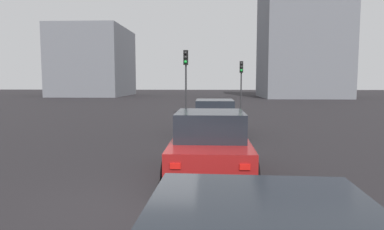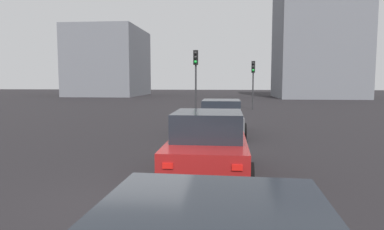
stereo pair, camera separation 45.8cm
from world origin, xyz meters
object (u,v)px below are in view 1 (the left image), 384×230
car_grey_left_lead (215,117)px  traffic_light_near_right (241,75)px  traffic_light_near_left (186,69)px  car_red_left_second (210,145)px

car_grey_left_lead → traffic_light_near_right: bearing=-10.4°
traffic_light_near_left → traffic_light_near_right: 7.25m
car_grey_left_lead → car_red_left_second: (-6.75, 0.22, 0.04)m
car_grey_left_lead → traffic_light_near_left: bearing=14.2°
car_red_left_second → traffic_light_near_right: (19.40, -2.51, 1.99)m
car_grey_left_lead → traffic_light_near_right: size_ratio=1.18×
car_grey_left_lead → traffic_light_near_right: traffic_light_near_right is taller
car_grey_left_lead → car_red_left_second: bearing=178.0°
traffic_light_near_left → car_grey_left_lead: bearing=18.2°
car_red_left_second → traffic_light_near_left: bearing=6.6°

